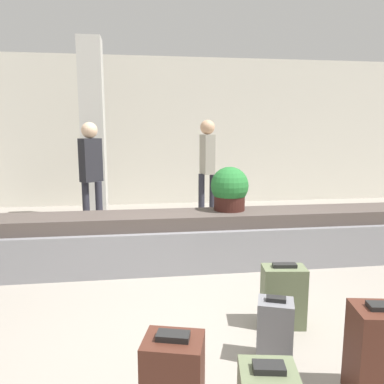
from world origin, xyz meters
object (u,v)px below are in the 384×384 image
Objects in this scene: suitcase_5 at (380,354)px; potted_plant_1 at (230,189)px; suitcase_6 at (275,330)px; traveler_1 at (207,161)px; pillar at (93,132)px; suitcase_0 at (283,296)px; traveler_0 at (91,168)px.

suitcase_5 is 2.65m from potted_plant_1.
traveler_1 is at bearing 106.57° from suitcase_6.
pillar is 5.18× the size of suitcase_5.
suitcase_5 is at bearing -7.29° from traveler_1.
suitcase_0 is 0.95m from suitcase_5.
traveler_1 is at bearing 87.62° from potted_plant_1.
potted_plant_1 is (-0.33, 2.55, 0.62)m from suitcase_5.
pillar is 5.03m from suitcase_6.
traveler_0 is 2.01m from traveler_1.
pillar is 4.71m from suitcase_0.
pillar is 1.82× the size of traveler_0.
potted_plant_1 reaches higher than suitcase_0.
traveler_0 is (-1.92, 3.13, 0.80)m from suitcase_0.
traveler_1 is (0.01, 3.69, 0.84)m from suitcase_0.
traveler_0 is at bearing 135.12° from suitcase_6.
traveler_1 reaches higher than traveler_0.
suitcase_5 is (0.25, -0.92, 0.04)m from suitcase_0.
suitcase_5 is at bearing -65.85° from pillar.
suitcase_5 reaches higher than suitcase_6.
pillar reaches higher than suitcase_6.
suitcase_5 is 0.35× the size of traveler_0.
suitcase_0 is 1.76m from potted_plant_1.
potted_plant_1 reaches higher than suitcase_6.
traveler_0 is at bearing 140.97° from potted_plant_1.
suitcase_6 is at bearing -107.25° from traveler_0.
pillar is 5.88× the size of suitcase_0.
suitcase_5 is 0.68m from suitcase_6.
suitcase_5 is 1.15× the size of potted_plant_1.
pillar is 1.76× the size of traveler_1.
potted_plant_1 is (0.16, 2.09, 0.69)m from suitcase_6.
potted_plant_1 is at bearing -81.44° from traveler_0.
suitcase_5 is 0.34× the size of traveler_1.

